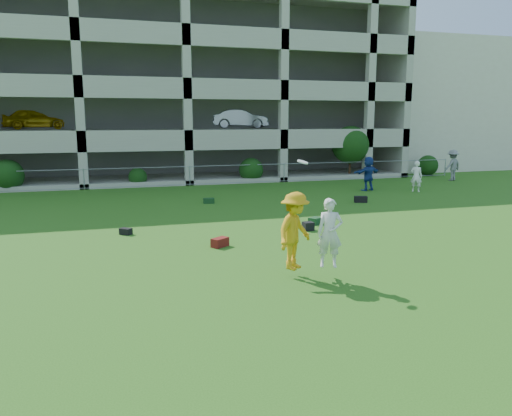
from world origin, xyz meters
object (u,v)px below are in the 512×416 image
object	(u,v)px
bystander_d	(368,174)
frisbee_contest	(301,231)
bystander_f	(452,165)
crate_d	(308,226)
parking_garage	(169,91)
stucco_building	(431,107)
bystander_e	(416,176)

from	to	relation	value
bystander_d	frisbee_contest	size ratio (longest dim) A/B	0.69
bystander_f	crate_d	distance (m)	18.39
frisbee_contest	bystander_d	bearing A→B (deg)	55.02
crate_d	bystander_f	bearing A→B (deg)	36.94
crate_d	parking_garage	size ratio (longest dim) A/B	0.01
stucco_building	bystander_f	bearing A→B (deg)	-118.87
stucco_building	bystander_f	size ratio (longest dim) A/B	8.08
bystander_d	crate_d	world-z (taller)	bystander_d
bystander_d	crate_d	bearing A→B (deg)	36.62
stucco_building	parking_garage	size ratio (longest dim) A/B	0.53
bystander_d	parking_garage	bearing A→B (deg)	-69.20
bystander_d	frisbee_contest	distance (m)	16.40
frisbee_contest	stucco_building	bearing A→B (deg)	49.68
bystander_d	bystander_f	distance (m)	7.98
bystander_d	bystander_e	bearing A→B (deg)	137.61
stucco_building	parking_garage	bearing A→B (deg)	-179.25
crate_d	frisbee_contest	bearing A→B (deg)	-114.59
bystander_f	stucco_building	bearing A→B (deg)	-134.25
bystander_e	frisbee_contest	bearing A→B (deg)	88.59
stucco_building	bystander_d	bearing A→B (deg)	-134.79
stucco_building	crate_d	size ratio (longest dim) A/B	45.71
stucco_building	crate_d	xyz separation A→B (m)	(-20.93, -22.38, -4.85)
stucco_building	frisbee_contest	size ratio (longest dim) A/B	5.80
bystander_f	parking_garage	bearing A→B (deg)	-48.74
crate_d	bystander_d	bearing A→B (deg)	49.91
bystander_f	crate_d	bearing A→B (deg)	21.56
bystander_f	parking_garage	distance (m)	20.69
crate_d	bystander_e	bearing A→B (deg)	37.62
bystander_d	bystander_e	distance (m)	2.57
stucco_building	bystander_e	size ratio (longest dim) A/B	9.38
frisbee_contest	parking_garage	world-z (taller)	parking_garage
stucco_building	bystander_e	xyz separation A→B (m)	(-11.56, -15.15, -4.15)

